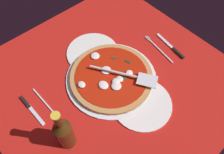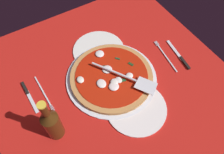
% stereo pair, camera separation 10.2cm
% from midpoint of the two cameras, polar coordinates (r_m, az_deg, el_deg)
% --- Properties ---
extents(ground_plane, '(1.05, 1.05, 0.01)m').
position_cam_midpoint_polar(ground_plane, '(1.04, -3.38, -1.15)').
color(ground_plane, red).
extents(checker_pattern, '(1.05, 1.05, 0.00)m').
position_cam_midpoint_polar(checker_pattern, '(1.04, -3.39, -1.02)').
color(checker_pattern, silver).
rests_on(checker_pattern, ground_plane).
extents(pizza_pan, '(0.41, 0.41, 0.01)m').
position_cam_midpoint_polar(pizza_pan, '(1.03, -2.82, -0.69)').
color(pizza_pan, silver).
rests_on(pizza_pan, ground_plane).
extents(dinner_plate_left, '(0.26, 0.26, 0.01)m').
position_cam_midpoint_polar(dinner_plate_left, '(0.97, 4.55, -6.96)').
color(dinner_plate_left, white).
rests_on(dinner_plate_left, ground_plane).
extents(dinner_plate_right, '(0.26, 0.26, 0.01)m').
position_cam_midpoint_polar(dinner_plate_right, '(1.13, -7.48, 5.96)').
color(dinner_plate_right, white).
rests_on(dinner_plate_right, ground_plane).
extents(pizza, '(0.37, 0.37, 0.03)m').
position_cam_midpoint_polar(pizza, '(1.02, -2.90, -0.21)').
color(pizza, '#C08246').
rests_on(pizza, pizza_pan).
extents(pizza_server, '(0.28, 0.19, 0.01)m').
position_cam_midpoint_polar(pizza_server, '(0.99, 1.13, 0.18)').
color(pizza_server, silver).
rests_on(pizza_server, pizza).
extents(place_setting_near, '(0.23, 0.16, 0.01)m').
position_cam_midpoint_polar(place_setting_near, '(1.16, 10.97, 6.83)').
color(place_setting_near, silver).
rests_on(place_setting_near, ground_plane).
extents(place_setting_far, '(0.20, 0.14, 0.01)m').
position_cam_midpoint_polar(place_setting_far, '(1.03, -20.90, -7.13)').
color(place_setting_far, silver).
rests_on(place_setting_far, ground_plane).
extents(beer_bottle, '(0.07, 0.07, 0.24)m').
position_cam_midpoint_polar(beer_bottle, '(0.85, -15.48, -13.64)').
color(beer_bottle, '#41240D').
rests_on(beer_bottle, ground_plane).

